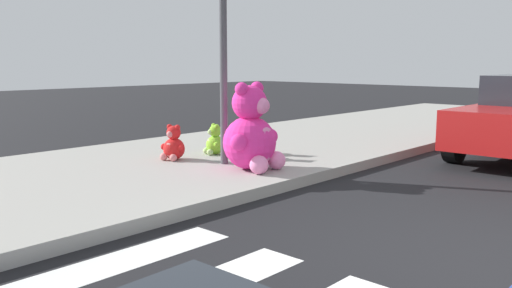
{
  "coord_description": "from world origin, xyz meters",
  "views": [
    {
      "loc": [
        -4.35,
        -1.19,
        1.65
      ],
      "look_at": [
        0.83,
        3.6,
        0.55
      ],
      "focal_mm": 37.11,
      "sensor_mm": 36.0,
      "label": 1
    }
  ],
  "objects_px": {
    "plush_brown": "(262,142)",
    "plush_teal": "(261,147)",
    "plush_lime": "(215,142)",
    "sign_pole": "(223,48)",
    "plush_red": "(173,146)",
    "plush_pink_large": "(252,135)"
  },
  "relations": [
    {
      "from": "sign_pole",
      "to": "plush_lime",
      "type": "bearing_deg",
      "value": 57.15
    },
    {
      "from": "plush_brown",
      "to": "plush_red",
      "type": "distance_m",
      "value": 1.47
    },
    {
      "from": "plush_lime",
      "to": "sign_pole",
      "type": "bearing_deg",
      "value": -122.85
    },
    {
      "from": "plush_pink_large",
      "to": "plush_red",
      "type": "relative_size",
      "value": 2.23
    },
    {
      "from": "sign_pole",
      "to": "plush_brown",
      "type": "distance_m",
      "value": 1.81
    },
    {
      "from": "sign_pole",
      "to": "plush_teal",
      "type": "xyz_separation_m",
      "value": [
        0.67,
        -0.13,
        -1.51
      ]
    },
    {
      "from": "plush_lime",
      "to": "plush_brown",
      "type": "xyz_separation_m",
      "value": [
        0.55,
        -0.56,
        -0.01
      ]
    },
    {
      "from": "plush_lime",
      "to": "plush_teal",
      "type": "relative_size",
      "value": 1.06
    },
    {
      "from": "plush_teal",
      "to": "sign_pole",
      "type": "bearing_deg",
      "value": 168.92
    },
    {
      "from": "plush_pink_large",
      "to": "plush_brown",
      "type": "distance_m",
      "value": 1.3
    },
    {
      "from": "plush_brown",
      "to": "plush_teal",
      "type": "xyz_separation_m",
      "value": [
        -0.33,
        -0.28,
        -0.01
      ]
    },
    {
      "from": "plush_red",
      "to": "plush_pink_large",
      "type": "bearing_deg",
      "value": -78.65
    },
    {
      "from": "plush_brown",
      "to": "plush_red",
      "type": "height_order",
      "value": "plush_red"
    },
    {
      "from": "plush_lime",
      "to": "plush_teal",
      "type": "xyz_separation_m",
      "value": [
        0.21,
        -0.84,
        -0.01
      ]
    },
    {
      "from": "plush_brown",
      "to": "plush_teal",
      "type": "height_order",
      "value": "plush_brown"
    },
    {
      "from": "plush_lime",
      "to": "plush_red",
      "type": "xyz_separation_m",
      "value": [
        -0.77,
        0.1,
        0.02
      ]
    },
    {
      "from": "plush_pink_large",
      "to": "plush_brown",
      "type": "relative_size",
      "value": 2.53
    },
    {
      "from": "sign_pole",
      "to": "plush_lime",
      "type": "xyz_separation_m",
      "value": [
        0.46,
        0.71,
        -1.5
      ]
    },
    {
      "from": "plush_pink_large",
      "to": "plush_lime",
      "type": "relative_size",
      "value": 2.44
    },
    {
      "from": "plush_red",
      "to": "plush_teal",
      "type": "xyz_separation_m",
      "value": [
        0.98,
        -0.94,
        -0.03
      ]
    },
    {
      "from": "plush_red",
      "to": "plush_teal",
      "type": "height_order",
      "value": "plush_red"
    },
    {
      "from": "plush_lime",
      "to": "plush_red",
      "type": "relative_size",
      "value": 0.92
    }
  ]
}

